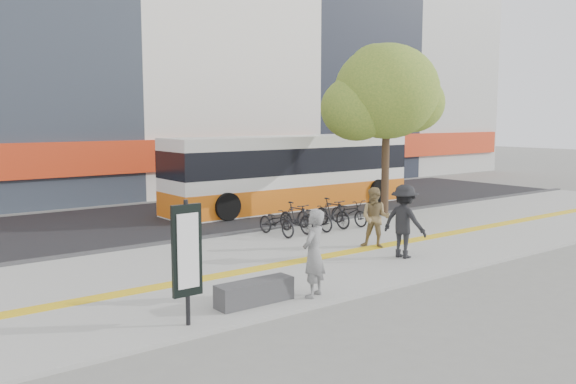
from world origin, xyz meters
TOP-DOWN VIEW (x-y plane):
  - ground at (0.00, 0.00)m, footprint 120.00×120.00m
  - sidewalk at (0.00, 1.50)m, footprint 40.00×7.00m
  - tactile_strip at (0.00, 1.00)m, footprint 40.00×0.45m
  - street at (0.00, 9.00)m, footprint 40.00×8.00m
  - curb at (0.00, 5.00)m, footprint 40.00×0.25m
  - bench at (-2.60, -1.20)m, footprint 1.60×0.45m
  - signboard at (-4.20, -1.51)m, footprint 0.55×0.10m
  - street_tree at (7.18, 4.82)m, footprint 4.40×3.80m
  - bus at (5.83, 8.50)m, footprint 10.80×2.56m
  - bicycle_row at (3.26, 4.00)m, footprint 3.66×1.68m
  - seated_woman at (-1.40, -1.54)m, footprint 0.77×0.67m
  - pedestrian_tan at (2.92, 0.99)m, footprint 0.98×1.03m
  - pedestrian_dark at (2.65, -0.30)m, footprint 0.89×1.32m

SIDE VIEW (x-z plane):
  - ground at x=0.00m, z-range 0.00..0.00m
  - street at x=0.00m, z-range 0.00..0.06m
  - sidewalk at x=0.00m, z-range 0.00..0.08m
  - curb at x=0.00m, z-range 0.00..0.14m
  - tactile_strip at x=0.00m, z-range 0.08..0.09m
  - bench at x=-2.60m, z-range 0.08..0.53m
  - bicycle_row at x=3.26m, z-range 0.05..1.01m
  - pedestrian_tan at x=2.92m, z-range 0.08..1.75m
  - seated_woman at x=-1.40m, z-range 0.08..1.86m
  - pedestrian_dark at x=2.65m, z-range 0.08..1.97m
  - signboard at x=-4.20m, z-range 0.27..2.47m
  - bus at x=5.83m, z-range -0.02..2.85m
  - street_tree at x=7.18m, z-range 1.36..7.67m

